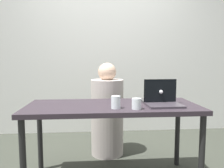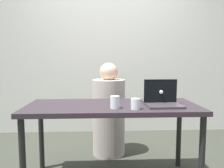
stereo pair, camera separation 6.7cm
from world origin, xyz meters
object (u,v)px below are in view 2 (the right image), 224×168
object	(u,v)px
water_glass_center	(115,103)
laptop_front_right	(163,100)
person_at_center	(109,114)
laptop_back_right	(158,98)
water_glass_right	(136,105)

from	to	relation	value
water_glass_center	laptop_front_right	bearing A→B (deg)	12.57
person_at_center	water_glass_center	xyz separation A→B (m)	(0.03, -0.77, 0.28)
person_at_center	water_glass_center	distance (m)	0.82
person_at_center	laptop_back_right	world-z (taller)	person_at_center
water_glass_right	laptop_back_right	bearing A→B (deg)	45.60
laptop_front_right	water_glass_right	xyz separation A→B (m)	(-0.26, -0.13, -0.01)
person_at_center	laptop_front_right	distance (m)	0.86
person_at_center	water_glass_right	bearing A→B (deg)	98.39
person_at_center	laptop_front_right	bearing A→B (deg)	118.80
person_at_center	water_glass_right	world-z (taller)	person_at_center
water_glass_center	water_glass_right	xyz separation A→B (m)	(0.17, -0.04, -0.01)
laptop_front_right	laptop_back_right	size ratio (longest dim) A/B	1.03
water_glass_center	laptop_back_right	bearing A→B (deg)	27.98
laptop_back_right	water_glass_right	bearing A→B (deg)	42.72
water_glass_right	person_at_center	bearing A→B (deg)	103.49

